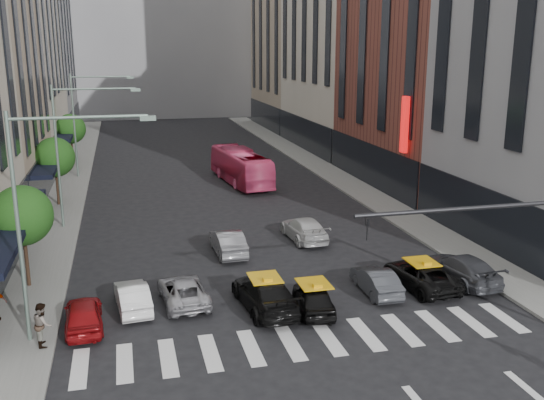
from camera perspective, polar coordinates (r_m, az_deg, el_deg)
ground at (r=23.65m, az=5.18°, el=-14.62°), size 160.00×160.00×0.00m
sidewalk_left at (r=50.99m, az=-18.70°, el=0.66°), size 3.00×96.00×0.15m
sidewalk_right at (r=54.05m, az=6.35°, el=2.07°), size 3.00×96.00×0.15m
building_left_d at (r=85.18m, az=-21.57°, el=15.72°), size 8.00×18.00×30.00m
building_right_b at (r=52.36m, az=13.81°, el=15.61°), size 8.00×18.00×26.00m
building_right_d at (r=87.89m, az=1.93°, el=15.94°), size 8.00×18.00×28.00m
building_far at (r=104.95m, az=-10.65°, el=17.62°), size 30.00×10.00×36.00m
tree_near at (r=30.89m, az=-22.47°, el=-1.38°), size 2.88×2.88×4.95m
tree_mid at (r=46.42m, az=-19.78°, el=3.80°), size 2.88×2.88×4.95m
tree_far at (r=62.18m, az=-18.43°, el=6.37°), size 2.88×2.88×4.95m
streetlamp_near at (r=24.34m, az=-20.82°, el=0.26°), size 5.38×0.25×9.00m
streetlamp_mid at (r=40.01m, az=-18.32°, el=5.64°), size 5.38×0.25×9.00m
streetlamp_far at (r=55.87m, az=-17.22°, el=7.98°), size 5.38×0.25×9.00m
traffic_signal at (r=24.62m, az=23.42°, el=-3.29°), size 10.10×0.20×6.00m
liberty_sign at (r=44.43m, az=12.38°, el=6.95°), size 0.30×0.70×4.00m
car_red at (r=26.65m, az=-17.31°, el=-10.23°), size 1.72×3.85×1.28m
car_white_front at (r=27.91m, az=-12.99°, el=-8.83°), size 1.69×3.90×1.25m
car_silver at (r=28.20m, az=-8.35°, el=-8.45°), size 2.29×4.37×1.17m
taxi_left at (r=27.24m, az=-0.67°, el=-8.80°), size 2.48×5.19×1.46m
taxi_center at (r=27.11m, az=3.94°, el=-9.16°), size 2.00×3.93×1.28m
car_grey_mid at (r=29.37m, az=9.77°, el=-7.50°), size 1.37×3.77×1.24m
taxi_right at (r=30.46m, az=13.85°, el=-6.85°), size 2.53×4.80×1.29m
car_grey_curb at (r=31.68m, az=17.42°, el=-6.17°), size 2.36×4.95×1.39m
car_row2_left at (r=34.28m, az=-4.19°, el=-3.97°), size 1.63×4.30×1.40m
car_row2_right at (r=36.76m, az=3.03°, el=-2.71°), size 2.14×4.80×1.37m
bus at (r=51.74m, az=-2.96°, el=3.15°), size 3.67×10.65×2.91m
pedestrian_near at (r=25.39m, az=-20.79°, el=-10.87°), size 0.78×0.94×1.73m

